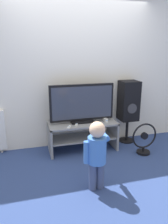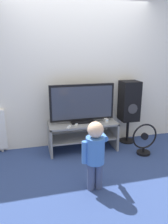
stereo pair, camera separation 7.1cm
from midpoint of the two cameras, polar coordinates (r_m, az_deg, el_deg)
ground_plane at (r=3.73m, az=0.06°, el=-11.22°), size 16.00×16.00×0.00m
wall_back at (r=3.89m, az=-2.23°, el=10.03°), size 10.00×0.06×2.60m
tv_stand at (r=3.81m, az=-0.93°, el=-5.16°), size 1.17×0.49×0.50m
television at (r=3.68m, az=-1.06°, el=2.12°), size 1.10×0.20×0.66m
game_console at (r=3.86m, az=4.98°, el=-1.89°), size 0.05×0.18×0.05m
remote_primary at (r=3.52m, az=-4.51°, el=-3.93°), size 0.09×0.13×0.03m
remote_secondary at (r=3.64m, az=-2.50°, el=-3.20°), size 0.09×0.13×0.03m
child at (r=2.70m, az=2.60°, el=-9.92°), size 0.34×0.50×0.90m
speaker_tower at (r=4.09m, az=11.05°, el=2.57°), size 0.33×0.32×1.16m
floor_fan at (r=3.82m, az=14.90°, el=-7.11°), size 0.44×0.23×0.54m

